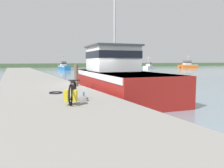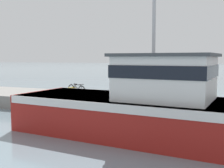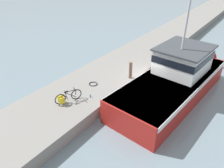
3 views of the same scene
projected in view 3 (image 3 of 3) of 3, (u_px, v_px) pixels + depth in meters
The scene contains 7 objects.
ground_plane at pixel (149, 89), 16.45m from camera, with size 320.00×320.00×0.00m, color gray.
dock_pier at pixel (114, 73), 17.83m from camera, with size 4.58×80.00×0.83m, color gray.
fishing_boat_main at pixel (176, 78), 15.18m from camera, with size 4.58×12.37×10.60m.
bicycle_touring at pixel (66, 97), 13.32m from camera, with size 0.82×1.64×0.77m.
mooring_post at pixel (130, 70), 15.90m from camera, with size 0.24×0.24×1.26m, color brown.
hose_coil at pixel (93, 84), 15.38m from camera, with size 0.60×0.60×0.05m, color black.
water_bottle_on_curb at pixel (90, 96), 13.95m from camera, with size 0.07×0.07×0.18m, color blue.
Camera 3 is at (5.93, -12.99, 8.62)m, focal length 35.00 mm.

